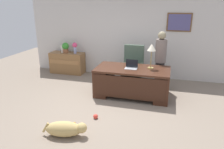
# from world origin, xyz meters

# --- Properties ---
(ground_plane) EXTENTS (12.00, 12.00, 0.00)m
(ground_plane) POSITION_xyz_m (0.00, 0.00, 0.00)
(ground_plane) COLOR gray
(back_wall) EXTENTS (7.00, 0.16, 2.70)m
(back_wall) POSITION_xyz_m (0.01, 2.60, 1.35)
(back_wall) COLOR silver
(back_wall) RESTS_ON ground_plane
(desk) EXTENTS (1.95, 1.00, 0.78)m
(desk) POSITION_xyz_m (0.46, 0.83, 0.43)
(desk) COLOR #422316
(desk) RESTS_ON ground_plane
(credenza) EXTENTS (1.20, 0.50, 0.74)m
(credenza) POSITION_xyz_m (-2.15, 2.25, 0.37)
(credenza) COLOR olive
(credenza) RESTS_ON ground_plane
(armchair) EXTENTS (0.60, 0.59, 1.21)m
(armchair) POSITION_xyz_m (0.32, 1.75, 0.52)
(armchair) COLOR #475B4C
(armchair) RESTS_ON ground_plane
(person_standing) EXTENTS (0.32, 0.32, 1.68)m
(person_standing) POSITION_xyz_m (1.13, 1.60, 0.87)
(person_standing) COLOR #262323
(person_standing) RESTS_ON ground_plane
(dog_lying) EXTENTS (0.86, 0.43, 0.30)m
(dog_lying) POSITION_xyz_m (-0.41, -1.36, 0.15)
(dog_lying) COLOR tan
(dog_lying) RESTS_ON ground_plane
(laptop) EXTENTS (0.32, 0.22, 0.22)m
(laptop) POSITION_xyz_m (0.43, 0.86, 0.83)
(laptop) COLOR #B2B5BA
(laptop) RESTS_ON desk
(desk_lamp) EXTENTS (0.22, 0.22, 0.66)m
(desk_lamp) POSITION_xyz_m (0.92, 0.98, 1.30)
(desk_lamp) COLOR #9E8447
(desk_lamp) RESTS_ON desk
(vase_with_flowers) EXTENTS (0.17, 0.17, 0.38)m
(vase_with_flowers) POSITION_xyz_m (-1.82, 2.25, 0.97)
(vase_with_flowers) COLOR #97A4D4
(vase_with_flowers) RESTS_ON credenza
(vase_empty) EXTENTS (0.11, 0.11, 0.26)m
(vase_empty) POSITION_xyz_m (-2.30, 2.25, 0.87)
(vase_empty) COLOR silver
(vase_empty) RESTS_ON credenza
(potted_plant) EXTENTS (0.24, 0.24, 0.36)m
(potted_plant) POSITION_xyz_m (-2.18, 2.25, 0.94)
(potted_plant) COLOR brown
(potted_plant) RESTS_ON credenza
(dog_toy_ball) EXTENTS (0.11, 0.11, 0.11)m
(dog_toy_ball) POSITION_xyz_m (-0.08, -0.59, 0.05)
(dog_toy_ball) COLOR #E53F33
(dog_toy_ball) RESTS_ON ground_plane
(dog_toy_bone) EXTENTS (0.08, 0.18, 0.05)m
(dog_toy_bone) POSITION_xyz_m (-0.44, -0.98, 0.03)
(dog_toy_bone) COLOR orange
(dog_toy_bone) RESTS_ON ground_plane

